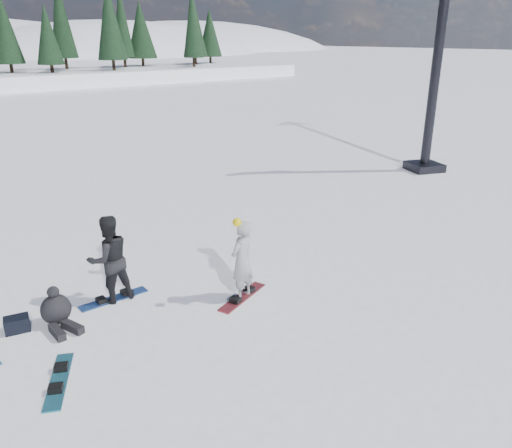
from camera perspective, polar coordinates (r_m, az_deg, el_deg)
The scene contains 9 objects.
ground at distance 10.55m, azimuth -3.54°, elevation -9.91°, with size 420.00×420.00×0.00m, color white.
lift_tower at distance 21.95m, azimuth 19.67°, elevation 14.62°, with size 2.28×1.66×8.54m.
snowboarder_woman at distance 10.62m, azimuth -1.62°, elevation -4.15°, with size 0.76×0.63×1.94m.
snowboarder_man at distance 10.97m, azimuth -16.42°, elevation -3.86°, with size 0.94×0.73×1.93m, color black.
seated_rider at distance 10.67m, azimuth -21.81°, elevation -9.17°, with size 0.67×1.02×0.82m.
gear_bag at distance 10.85m, azimuth -25.65°, elevation -10.28°, with size 0.45×0.30×0.30m, color black.
snowboard_woman at distance 11.02m, azimuth -1.57°, elevation -8.34°, with size 1.50×0.28×0.03m, color maroon.
snowboard_man at distance 11.38m, azimuth -15.94°, elevation -8.22°, with size 1.50×0.28×0.03m, color navy.
snowboard_loose_a at distance 9.25m, azimuth -21.59°, elevation -16.31°, with size 1.50×0.28×0.03m, color #155F77.
Camera 1 is at (-5.04, -7.56, 5.37)m, focal length 35.00 mm.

